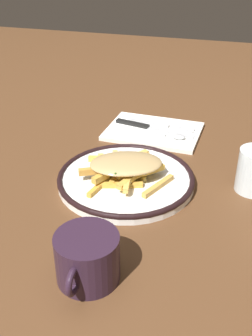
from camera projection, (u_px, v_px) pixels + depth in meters
ground_plane at (126, 183)px, 0.81m from camera, size 2.60×2.60×0.00m
plate at (126, 179)px, 0.80m from camera, size 0.27×0.27×0.02m
fries_heap at (123, 167)px, 0.79m from camera, size 0.18×0.19×0.04m
napkin at (154, 131)px, 1.00m from camera, size 0.17×0.24×0.01m
fork at (161, 125)px, 1.02m from camera, size 0.04×0.18×0.01m
knife at (147, 127)px, 1.01m from camera, size 0.05×0.21×0.01m
spoon at (165, 135)px, 0.97m from camera, size 0.03×0.15×0.01m
coffee_mug at (87, 258)px, 0.57m from camera, size 0.12×0.09×0.07m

